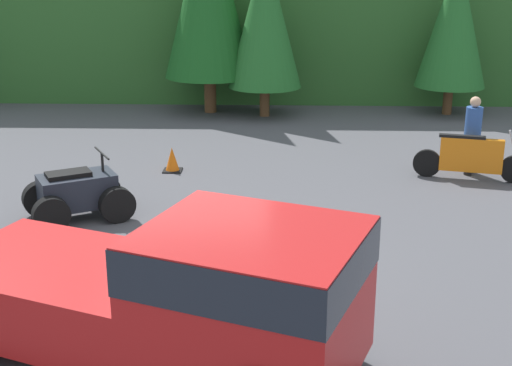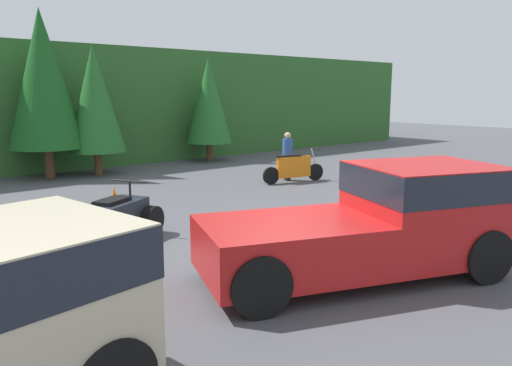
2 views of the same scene
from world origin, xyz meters
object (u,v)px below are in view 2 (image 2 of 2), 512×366
object	(u,v)px
pickup_truck_red	(382,218)
traffic_cone	(114,198)
rider_person	(287,154)
dirt_bike	(294,169)
quad_atv	(117,218)

from	to	relation	value
pickup_truck_red	traffic_cone	xyz separation A→B (m)	(-1.30, 7.91, -0.74)
rider_person	traffic_cone	world-z (taller)	rider_person
dirt_bike	rider_person	size ratio (longest dim) A/B	1.37
pickup_truck_red	quad_atv	size ratio (longest dim) A/B	2.53
dirt_bike	quad_atv	distance (m)	8.24
pickup_truck_red	quad_atv	xyz separation A→B (m)	(-2.59, 4.88, -0.52)
dirt_bike	rider_person	distance (m)	0.64
traffic_cone	rider_person	bearing A→B (deg)	0.28
quad_atv	rider_person	size ratio (longest dim) A/B	1.26
pickup_truck_red	quad_atv	bearing A→B (deg)	139.12
pickup_truck_red	rider_person	world-z (taller)	pickup_truck_red
dirt_bike	quad_atv	bearing A→B (deg)	-148.28
traffic_cone	dirt_bike	bearing A→B (deg)	-3.57
dirt_bike	traffic_cone	xyz separation A→B (m)	(-6.52, 0.41, -0.24)
pickup_truck_red	traffic_cone	distance (m)	8.05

